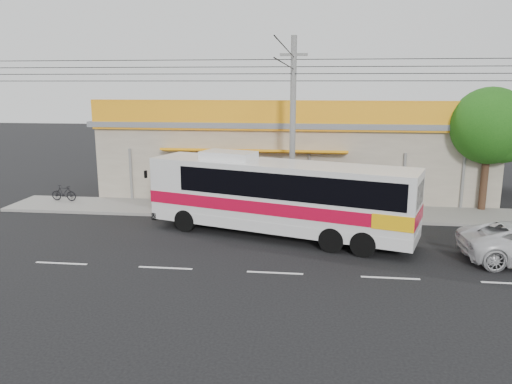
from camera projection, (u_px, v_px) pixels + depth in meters
ground at (280, 250)px, 20.10m from camera, size 120.00×120.00×0.00m
sidewalk at (288, 211)px, 25.90m from camera, size 30.00×3.20×0.15m
lane_markings at (275, 273)px, 17.67m from camera, size 50.00×0.12×0.01m
storefront_building at (294, 154)px, 30.80m from camera, size 22.60×9.20×5.70m
coach_bus at (283, 194)px, 21.45m from camera, size 11.91×5.97×3.61m
motorbike_red at (181, 193)px, 27.56m from camera, size 1.89×1.08×0.94m
motorbike_dark at (64, 193)px, 27.75m from camera, size 1.51×0.54×0.89m
utility_pole at (294, 69)px, 23.50m from camera, size 34.00×14.00×8.76m
tree_near at (492, 129)px, 25.05m from camera, size 3.87×3.87×6.42m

